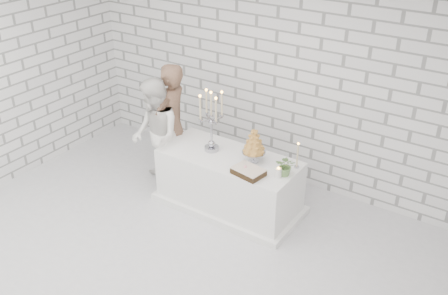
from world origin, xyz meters
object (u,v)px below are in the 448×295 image
at_px(croquembouche, 254,145).
at_px(candelabra, 211,121).
at_px(groom, 171,124).
at_px(cake_table, 229,182).
at_px(bride, 155,136).

bearing_deg(croquembouche, candelabra, -176.06).
xyz_separation_m(groom, croquembouche, (1.36, -0.07, 0.11)).
relative_size(groom, candelabra, 2.12).
bearing_deg(cake_table, croquembouche, 9.44).
distance_m(cake_table, bride, 1.17).
relative_size(bride, candelabra, 1.94).
height_order(cake_table, croquembouche, croquembouche).
bearing_deg(bride, candelabra, 52.61).
bearing_deg(groom, croquembouche, 81.40).
bearing_deg(cake_table, candelabra, 177.38).
xyz_separation_m(cake_table, groom, (-1.04, 0.13, 0.49)).
distance_m(candelabra, croquembouche, 0.63).
bearing_deg(groom, cake_table, 77.49).
xyz_separation_m(bride, candelabra, (0.81, 0.17, 0.36)).
bearing_deg(croquembouche, groom, 176.95).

